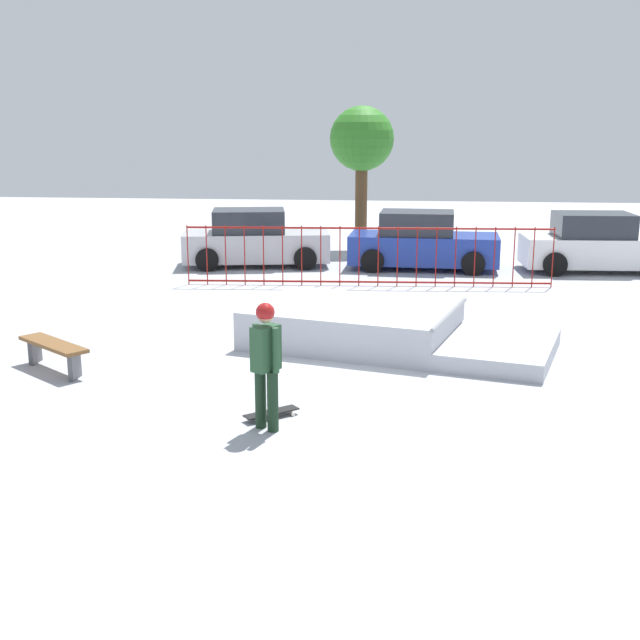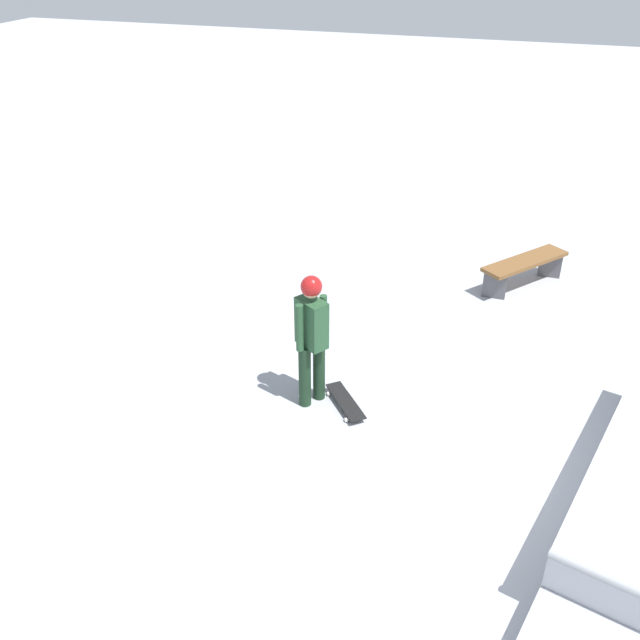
{
  "view_description": "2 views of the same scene",
  "coord_description": "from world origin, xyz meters",
  "px_view_note": "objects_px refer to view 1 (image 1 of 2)",
  "views": [
    {
      "loc": [
        0.9,
        -13.58,
        3.98
      ],
      "look_at": [
        -0.43,
        -0.84,
        0.9
      ],
      "focal_mm": 46.12,
      "sensor_mm": 36.0,
      "label": 1
    },
    {
      "loc": [
        5.69,
        -1.16,
        5.25
      ],
      "look_at": [
        -1.17,
        -3.38,
        1.0
      ],
      "focal_mm": 39.06,
      "sensor_mm": 36.0,
      "label": 2
    }
  ],
  "objects_px": {
    "park_bench": "(53,350)",
    "distant_tree": "(362,142)",
    "parked_car_blue": "(422,243)",
    "skate_ramp": "(378,329)",
    "parked_car_silver": "(254,240)",
    "skater": "(266,356)",
    "parked_car_white": "(597,245)",
    "skateboard": "(271,413)"
  },
  "relations": [
    {
      "from": "parked_car_silver",
      "to": "skateboard",
      "type": "bearing_deg",
      "value": -88.73
    },
    {
      "from": "skate_ramp",
      "to": "park_bench",
      "type": "relative_size",
      "value": 3.91
    },
    {
      "from": "skater",
      "to": "parked_car_silver",
      "type": "xyz_separation_m",
      "value": [
        -2.51,
        12.76,
        -0.28
      ]
    },
    {
      "from": "skateboard",
      "to": "parked_car_silver",
      "type": "bearing_deg",
      "value": 61.73
    },
    {
      "from": "parked_car_blue",
      "to": "distant_tree",
      "type": "relative_size",
      "value": 0.92
    },
    {
      "from": "skate_ramp",
      "to": "park_bench",
      "type": "height_order",
      "value": "skate_ramp"
    },
    {
      "from": "skater",
      "to": "parked_car_silver",
      "type": "distance_m",
      "value": 13.01
    },
    {
      "from": "skate_ramp",
      "to": "skateboard",
      "type": "relative_size",
      "value": 7.93
    },
    {
      "from": "parked_car_silver",
      "to": "distant_tree",
      "type": "bearing_deg",
      "value": 41.05
    },
    {
      "from": "parked_car_silver",
      "to": "park_bench",
      "type": "bearing_deg",
      "value": -107.86
    },
    {
      "from": "park_bench",
      "to": "parked_car_blue",
      "type": "xyz_separation_m",
      "value": [
        6.16,
        10.48,
        0.37
      ]
    },
    {
      "from": "skater",
      "to": "skateboard",
      "type": "height_order",
      "value": "skater"
    },
    {
      "from": "skater",
      "to": "skateboard",
      "type": "distance_m",
      "value": 1.03
    },
    {
      "from": "skater",
      "to": "park_bench",
      "type": "bearing_deg",
      "value": 93.27
    },
    {
      "from": "skateboard",
      "to": "distant_tree",
      "type": "xyz_separation_m",
      "value": [
        0.34,
        15.87,
        3.32
      ]
    },
    {
      "from": "park_bench",
      "to": "distant_tree",
      "type": "relative_size",
      "value": 0.33
    },
    {
      "from": "park_bench",
      "to": "parked_car_silver",
      "type": "relative_size",
      "value": 0.35
    },
    {
      "from": "skateboard",
      "to": "distant_tree",
      "type": "relative_size",
      "value": 0.16
    },
    {
      "from": "skate_ramp",
      "to": "parked_car_silver",
      "type": "xyz_separation_m",
      "value": [
        -3.82,
        8.35,
        0.41
      ]
    },
    {
      "from": "skater",
      "to": "distant_tree",
      "type": "height_order",
      "value": "distant_tree"
    },
    {
      "from": "park_bench",
      "to": "parked_car_blue",
      "type": "height_order",
      "value": "parked_car_blue"
    },
    {
      "from": "park_bench",
      "to": "parked_car_white",
      "type": "xyz_separation_m",
      "value": [
        10.94,
        10.56,
        0.37
      ]
    },
    {
      "from": "skate_ramp",
      "to": "distant_tree",
      "type": "height_order",
      "value": "distant_tree"
    },
    {
      "from": "parked_car_silver",
      "to": "parked_car_white",
      "type": "bearing_deg",
      "value": -9.79
    },
    {
      "from": "skater",
      "to": "skateboard",
      "type": "xyz_separation_m",
      "value": [
        -0.01,
        0.43,
        -0.93
      ]
    },
    {
      "from": "skate_ramp",
      "to": "distant_tree",
      "type": "distance_m",
      "value": 12.32
    },
    {
      "from": "parked_car_blue",
      "to": "distant_tree",
      "type": "bearing_deg",
      "value": 120.9
    },
    {
      "from": "parked_car_silver",
      "to": "parked_car_blue",
      "type": "bearing_deg",
      "value": -10.41
    },
    {
      "from": "park_bench",
      "to": "distant_tree",
      "type": "bearing_deg",
      "value": 73.12
    },
    {
      "from": "parked_car_blue",
      "to": "distant_tree",
      "type": "distance_m",
      "value": 4.84
    },
    {
      "from": "skater",
      "to": "parked_car_blue",
      "type": "relative_size",
      "value": 0.41
    },
    {
      "from": "skate_ramp",
      "to": "parked_car_white",
      "type": "xyz_separation_m",
      "value": [
        5.7,
        8.42,
        0.41
      ]
    },
    {
      "from": "skateboard",
      "to": "parked_car_white",
      "type": "xyz_separation_m",
      "value": [
        7.02,
        12.4,
        0.65
      ]
    },
    {
      "from": "parked_car_white",
      "to": "distant_tree",
      "type": "xyz_separation_m",
      "value": [
        -6.68,
        3.47,
        2.68
      ]
    },
    {
      "from": "parked_car_blue",
      "to": "parked_car_white",
      "type": "relative_size",
      "value": 1.0
    },
    {
      "from": "park_bench",
      "to": "parked_car_white",
      "type": "height_order",
      "value": "parked_car_white"
    },
    {
      "from": "skateboard",
      "to": "skate_ramp",
      "type": "bearing_deg",
      "value": 31.94
    },
    {
      "from": "skate_ramp",
      "to": "parked_car_blue",
      "type": "height_order",
      "value": "parked_car_blue"
    },
    {
      "from": "parked_car_silver",
      "to": "parked_car_blue",
      "type": "relative_size",
      "value": 1.04
    },
    {
      "from": "skateboard",
      "to": "park_bench",
      "type": "xyz_separation_m",
      "value": [
        -3.92,
        1.83,
        0.28
      ]
    },
    {
      "from": "parked_car_blue",
      "to": "skate_ramp",
      "type": "bearing_deg",
      "value": -93.69
    },
    {
      "from": "skater",
      "to": "parked_car_white",
      "type": "distance_m",
      "value": 14.62
    }
  ]
}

